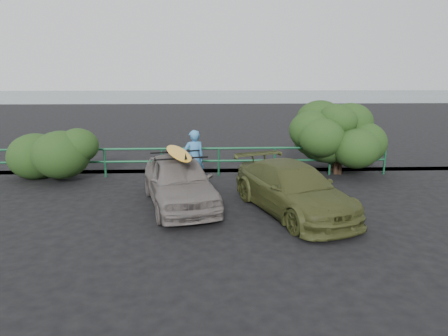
# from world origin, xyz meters

# --- Properties ---
(ground) EXTENTS (80.00, 80.00, 0.00)m
(ground) POSITION_xyz_m (0.00, 0.00, 0.00)
(ground) COLOR black
(ocean) EXTENTS (200.00, 200.00, 0.00)m
(ocean) POSITION_xyz_m (0.00, 60.00, 0.00)
(ocean) COLOR slate
(ocean) RESTS_ON ground
(guardrail) EXTENTS (14.00, 0.08, 1.04)m
(guardrail) POSITION_xyz_m (0.00, 5.00, 0.52)
(guardrail) COLOR #164D2F
(guardrail) RESTS_ON ground
(shrub_left) EXTENTS (3.20, 2.40, 2.07)m
(shrub_left) POSITION_xyz_m (-4.80, 5.40, 1.03)
(shrub_left) COLOR #244218
(shrub_left) RESTS_ON ground
(shrub_right) EXTENTS (3.20, 2.40, 2.33)m
(shrub_right) POSITION_xyz_m (5.00, 5.50, 1.16)
(shrub_right) COLOR #244218
(shrub_right) RESTS_ON ground
(sedan) EXTENTS (2.61, 4.39, 1.40)m
(sedan) POSITION_xyz_m (-0.18, 1.81, 0.70)
(sedan) COLOR slate
(sedan) RESTS_ON ground
(olive_vehicle) EXTENTS (3.15, 4.74, 1.28)m
(olive_vehicle) POSITION_xyz_m (2.83, 1.11, 0.64)
(olive_vehicle) COLOR #3E431D
(olive_vehicle) RESTS_ON ground
(man) EXTENTS (0.78, 0.63, 1.85)m
(man) POSITION_xyz_m (0.17, 3.64, 0.92)
(man) COLOR #3D7FB9
(man) RESTS_ON ground
(roof_rack) EXTENTS (1.60, 1.30, 0.05)m
(roof_rack) POSITION_xyz_m (-0.18, 1.81, 1.42)
(roof_rack) COLOR black
(roof_rack) RESTS_ON sedan
(surfboard) EXTENTS (1.12, 2.55, 0.07)m
(surfboard) POSITION_xyz_m (-0.18, 1.81, 1.48)
(surfboard) COLOR orange
(surfboard) RESTS_ON roof_rack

